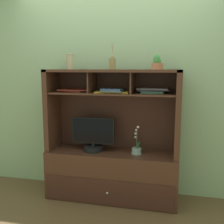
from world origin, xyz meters
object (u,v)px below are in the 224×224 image
media_console (112,160)px  diffuser_bottle (112,63)px  ceramic_vase (70,62)px  potted_succulent (157,64)px  potted_orchid (137,149)px  tv_monitor (93,137)px  magazine_stack_left (113,91)px  magazine_stack_right (75,90)px  magazine_stack_centre (153,90)px

media_console → diffuser_bottle: size_ratio=5.19×
ceramic_vase → potted_succulent: bearing=0.9°
potted_orchid → potted_succulent: size_ratio=2.05×
tv_monitor → ceramic_vase: (-0.28, 0.02, 0.88)m
magazine_stack_left → potted_succulent: 0.57m
potted_succulent → magazine_stack_right: bearing=177.8°
magazine_stack_right → ceramic_vase: (-0.04, -0.05, 0.33)m
media_console → diffuser_bottle: bearing=90.0°
magazine_stack_left → ceramic_vase: bearing=177.3°
magazine_stack_right → tv_monitor: bearing=-17.4°
magazine_stack_centre → potted_orchid: bearing=-154.6°
tv_monitor → magazine_stack_centre: magazine_stack_centre is taller
magazine_stack_right → magazine_stack_left: bearing=-9.1°
magazine_stack_centre → potted_succulent: bearing=-50.1°
magazine_stack_left → media_console: bearing=111.6°
potted_orchid → diffuser_bottle: 1.02m
tv_monitor → potted_succulent: bearing=3.1°
media_console → potted_orchid: bearing=-4.2°
tv_monitor → magazine_stack_left: size_ratio=1.31×
magazine_stack_centre → diffuser_bottle: (-0.46, -0.05, 0.30)m
magazine_stack_right → media_console: bearing=-5.2°
tv_monitor → diffuser_bottle: diffuser_bottle is taller
potted_succulent → ceramic_vase: (-1.00, -0.01, 0.03)m
magazine_stack_left → magazine_stack_right: size_ratio=1.02×
media_console → potted_orchid: (0.30, -0.02, 0.17)m
potted_orchid → magazine_stack_right: size_ratio=0.86×
magazine_stack_centre → magazine_stack_right: (-0.92, -0.01, -0.02)m
magazine_stack_centre → diffuser_bottle: 0.55m
magazine_stack_right → potted_succulent: potted_succulent is taller
media_console → tv_monitor: media_console is taller
tv_monitor → magazine_stack_centre: 0.89m
potted_orchid → ceramic_vase: (-0.80, 0.01, 1.00)m
magazine_stack_centre → potted_succulent: size_ratio=2.29×
potted_succulent → tv_monitor: bearing=-176.9°
tv_monitor → magazine_stack_centre: bearing=7.4°
diffuser_bottle → tv_monitor: bearing=-169.2°
ceramic_vase → magazine_stack_right: bearing=56.0°
magazine_stack_left → potted_succulent: potted_succulent is taller
magazine_stack_right → diffuser_bottle: size_ratio=1.30×
magazine_stack_right → magazine_stack_centre: bearing=0.8°
media_console → tv_monitor: bearing=-171.4°
magazine_stack_right → diffuser_bottle: bearing=-4.1°
potted_orchid → magazine_stack_centre: bearing=25.4°
potted_orchid → diffuser_bottle: diffuser_bottle is taller
potted_succulent → magazine_stack_left: bearing=-175.4°
magazine_stack_right → potted_succulent: size_ratio=2.38×
magazine_stack_right → potted_succulent: (0.97, -0.04, 0.30)m
potted_succulent → potted_orchid: bearing=-172.5°
diffuser_bottle → potted_succulent: diffuser_bottle is taller
potted_orchid → magazine_stack_left: magazine_stack_left is taller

